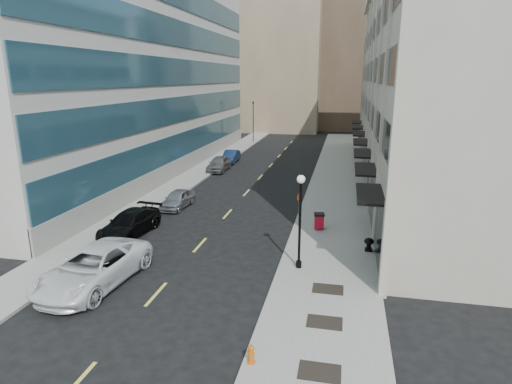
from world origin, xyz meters
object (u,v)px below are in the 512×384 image
at_px(fire_hydrant, 251,354).
at_px(trash_bin, 319,221).
at_px(car_grey_sedan, 219,164).
at_px(car_blue_sedan, 231,157).
at_px(car_white_van, 94,267).
at_px(sign_post, 299,204).
at_px(car_black_pickup, 130,223).
at_px(lamppost, 300,213).
at_px(car_silver_sedan, 178,199).
at_px(traffic_signal, 253,104).
at_px(urn_planter, 369,243).

height_order(fire_hydrant, trash_bin, trash_bin).
bearing_deg(car_grey_sedan, car_blue_sedan, 89.43).
bearing_deg(car_blue_sedan, fire_hydrant, -75.70).
bearing_deg(car_blue_sedan, trash_bin, -63.19).
xyz_separation_m(car_white_van, sign_post, (8.50, 9.95, 0.69)).
relative_size(car_black_pickup, car_grey_sedan, 1.12).
xyz_separation_m(trash_bin, lamppost, (-0.62, -5.93, 2.33)).
xyz_separation_m(lamppost, sign_post, (-0.73, 6.37, -1.47)).
height_order(car_grey_sedan, fire_hydrant, car_grey_sedan).
distance_m(car_silver_sedan, lamppost, 13.68).
bearing_deg(car_black_pickup, traffic_signal, 96.96).
bearing_deg(trash_bin, urn_planter, -54.02).
relative_size(car_grey_sedan, sign_post, 2.08).
bearing_deg(sign_post, car_white_van, -113.08).
bearing_deg(car_white_van, lamppost, 26.47).
bearing_deg(traffic_signal, car_silver_sedan, -87.56).
xyz_separation_m(car_silver_sedan, trash_bin, (10.73, -2.98, 0.04)).
xyz_separation_m(car_grey_sedan, trash_bin, (11.45, -16.14, -0.07)).
relative_size(trash_bin, sign_post, 0.47).
xyz_separation_m(traffic_signal, car_black_pickup, (0.70, -39.27, -4.98)).
bearing_deg(fire_hydrant, car_black_pickup, 125.29).
bearing_deg(car_white_van, urn_planter, 32.30).
height_order(fire_hydrant, lamppost, lamppost).
xyz_separation_m(traffic_signal, car_white_van, (2.30, -45.74, -4.83)).
distance_m(car_white_van, fire_hydrant, 9.52).
xyz_separation_m(trash_bin, urn_planter, (2.95, -2.98, -0.11)).
xyz_separation_m(car_blue_sedan, sign_post, (10.10, -20.42, 0.88)).
relative_size(car_black_pickup, trash_bin, 4.93).
xyz_separation_m(car_silver_sedan, fire_hydrant, (9.38, -16.75, -0.18)).
bearing_deg(traffic_signal, trash_bin, -71.46).
relative_size(traffic_signal, urn_planter, 9.39).
distance_m(car_white_van, car_blue_sedan, 30.41).
bearing_deg(car_silver_sedan, sign_post, -12.30).
height_order(car_white_van, lamppost, lamppost).
bearing_deg(sign_post, urn_planter, -21.05).
bearing_deg(urn_planter, sign_post, 141.53).
bearing_deg(trash_bin, fire_hydrant, -104.33).
xyz_separation_m(trash_bin, sign_post, (-1.35, 0.44, 0.86)).
bearing_deg(car_blue_sedan, traffic_signal, 90.65).
bearing_deg(urn_planter, car_grey_sedan, 126.98).
relative_size(car_white_van, trash_bin, 6.15).
distance_m(car_white_van, urn_planter, 14.37).
bearing_deg(car_silver_sedan, car_grey_sedan, 95.95).
xyz_separation_m(traffic_signal, trash_bin, (12.15, -36.22, -5.01)).
height_order(traffic_signal, fire_hydrant, traffic_signal).
height_order(traffic_signal, car_blue_sedan, traffic_signal).
relative_size(traffic_signal, car_black_pickup, 1.37).
bearing_deg(lamppost, traffic_signal, 105.30).
distance_m(traffic_signal, car_blue_sedan, 16.18).
relative_size(car_white_van, urn_planter, 8.56).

